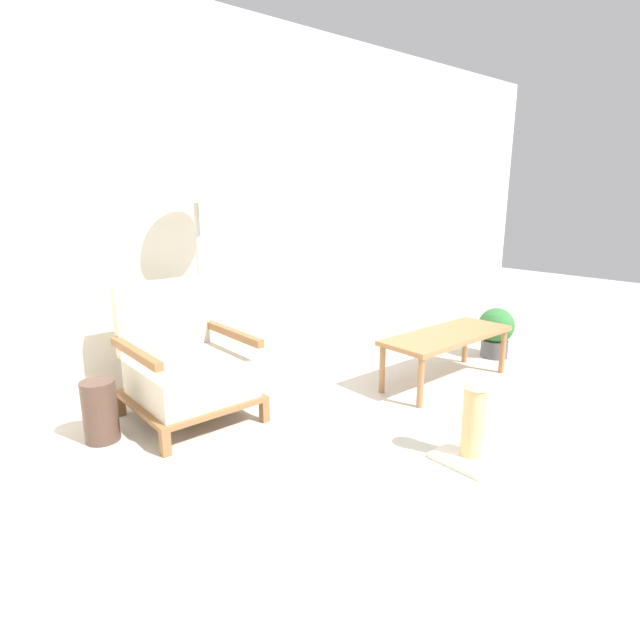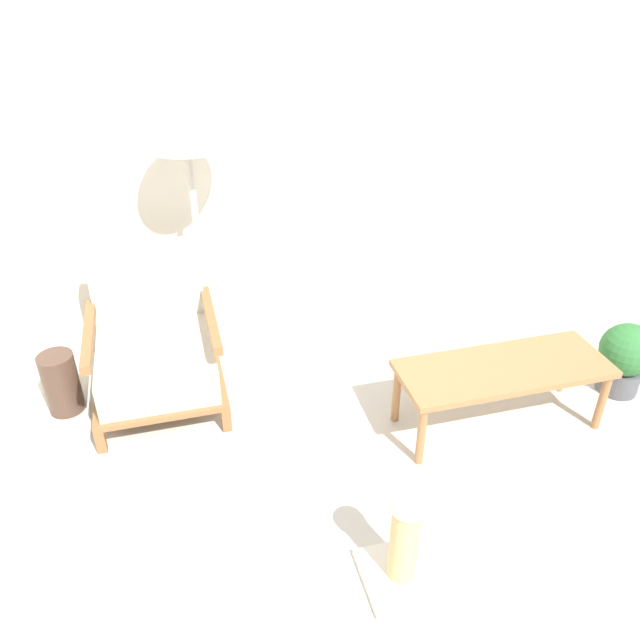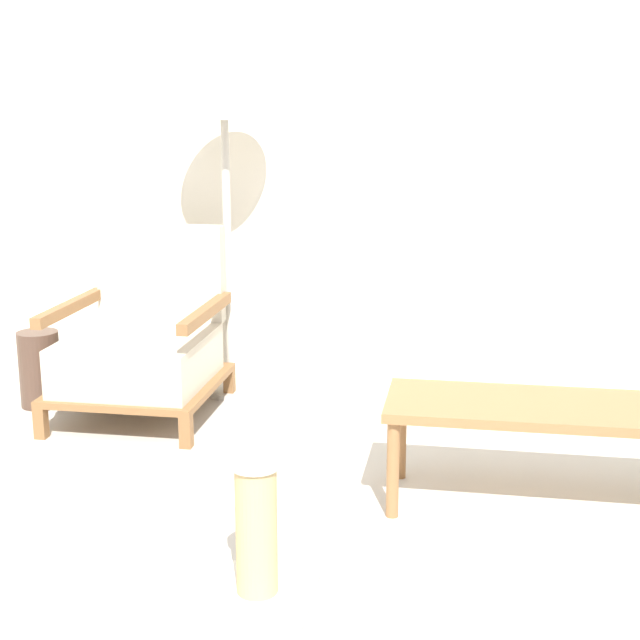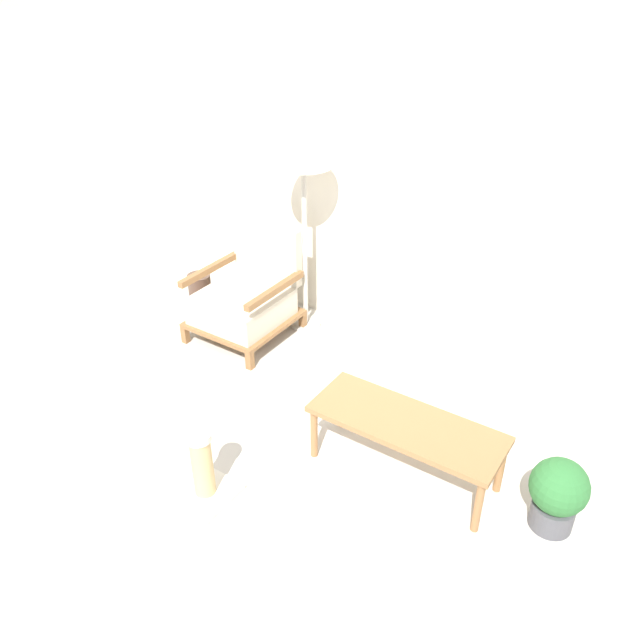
{
  "view_description": "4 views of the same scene",
  "coord_description": "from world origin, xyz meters",
  "px_view_note": "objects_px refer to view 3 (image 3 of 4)",
  "views": [
    {
      "loc": [
        -2.15,
        -0.96,
        1.39
      ],
      "look_at": [
        0.03,
        1.57,
        0.55
      ],
      "focal_mm": 28.0,
      "sensor_mm": 36.0,
      "label": 1
    },
    {
      "loc": [
        -0.7,
        -1.17,
        2.29
      ],
      "look_at": [
        0.03,
        1.57,
        0.55
      ],
      "focal_mm": 35.0,
      "sensor_mm": 36.0,
      "label": 2
    },
    {
      "loc": [
        0.63,
        -1.92,
        1.4
      ],
      "look_at": [
        0.03,
        1.57,
        0.55
      ],
      "focal_mm": 50.0,
      "sensor_mm": 36.0,
      "label": 3
    },
    {
      "loc": [
        2.01,
        -1.41,
        2.7
      ],
      "look_at": [
        0.03,
        1.57,
        0.55
      ],
      "focal_mm": 35.0,
      "sensor_mm": 36.0,
      "label": 4
    }
  ],
  "objects_px": {
    "armchair": "(142,345)",
    "vase": "(40,369)",
    "floor_lamp": "(224,109)",
    "scratching_post": "(257,546)",
    "coffee_table": "(546,415)"
  },
  "relations": [
    {
      "from": "floor_lamp",
      "to": "scratching_post",
      "type": "distance_m",
      "value": 2.3
    },
    {
      "from": "vase",
      "to": "scratching_post",
      "type": "distance_m",
      "value": 2.09
    },
    {
      "from": "vase",
      "to": "floor_lamp",
      "type": "bearing_deg",
      "value": 21.36
    },
    {
      "from": "coffee_table",
      "to": "vase",
      "type": "relative_size",
      "value": 3.07
    },
    {
      "from": "armchair",
      "to": "vase",
      "type": "distance_m",
      "value": 0.55
    },
    {
      "from": "scratching_post",
      "to": "armchair",
      "type": "bearing_deg",
      "value": 121.03
    },
    {
      "from": "armchair",
      "to": "vase",
      "type": "xyz_separation_m",
      "value": [
        -0.53,
        0.02,
        -0.15
      ]
    },
    {
      "from": "floor_lamp",
      "to": "coffee_table",
      "type": "height_order",
      "value": "floor_lamp"
    },
    {
      "from": "floor_lamp",
      "to": "vase",
      "type": "xyz_separation_m",
      "value": [
        -0.85,
        -0.33,
        -1.21
      ]
    },
    {
      "from": "coffee_table",
      "to": "vase",
      "type": "distance_m",
      "value": 2.41
    },
    {
      "from": "scratching_post",
      "to": "vase",
      "type": "bearing_deg",
      "value": 133.24
    },
    {
      "from": "armchair",
      "to": "scratching_post",
      "type": "xyz_separation_m",
      "value": [
        0.9,
        -1.5,
        -0.16
      ]
    },
    {
      "from": "floor_lamp",
      "to": "coffee_table",
      "type": "xyz_separation_m",
      "value": [
        1.44,
        -1.07,
        -1.05
      ]
    },
    {
      "from": "armchair",
      "to": "vase",
      "type": "height_order",
      "value": "armchair"
    },
    {
      "from": "armchair",
      "to": "coffee_table",
      "type": "distance_m",
      "value": 1.9
    }
  ]
}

